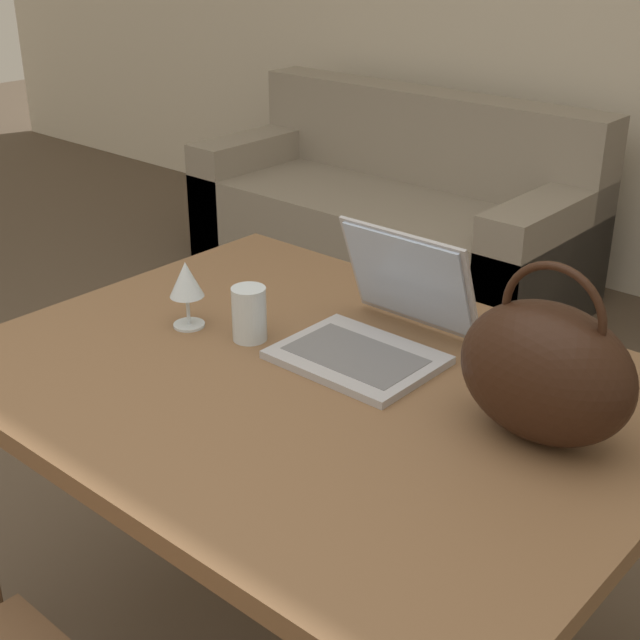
# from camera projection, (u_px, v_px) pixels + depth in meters

# --- Properties ---
(dining_table) EXTENTS (1.32, 0.99, 0.74)m
(dining_table) POSITION_uv_depth(u_px,v_px,m) (316.00, 413.00, 1.72)
(dining_table) COLOR brown
(dining_table) RESTS_ON ground_plane
(couch) EXTENTS (1.75, 0.76, 0.82)m
(couch) POSITION_uv_depth(u_px,v_px,m) (391.00, 219.00, 3.94)
(couch) COLOR gray
(couch) RESTS_ON ground_plane
(laptop) EXTENTS (0.30, 0.33, 0.23)m
(laptop) POSITION_uv_depth(u_px,v_px,m) (382.00, 320.00, 1.76)
(laptop) COLOR #ADADB2
(laptop) RESTS_ON dining_table
(drinking_glass) EXTENTS (0.07, 0.07, 0.11)m
(drinking_glass) POSITION_uv_depth(u_px,v_px,m) (249.00, 314.00, 1.80)
(drinking_glass) COLOR silver
(drinking_glass) RESTS_ON dining_table
(wine_glass) EXTENTS (0.07, 0.07, 0.14)m
(wine_glass) POSITION_uv_depth(u_px,v_px,m) (186.00, 282.00, 1.84)
(wine_glass) COLOR silver
(wine_glass) RESTS_ON dining_table
(handbag) EXTENTS (0.30, 0.19, 0.31)m
(handbag) POSITION_uv_depth(u_px,v_px,m) (546.00, 371.00, 1.44)
(handbag) COLOR black
(handbag) RESTS_ON dining_table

